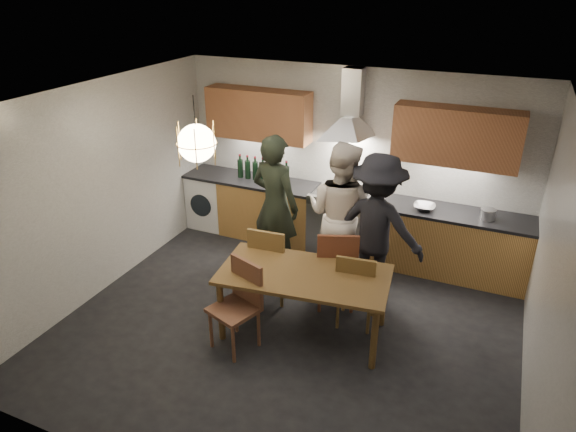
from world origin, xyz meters
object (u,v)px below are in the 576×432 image
at_px(mixing_bowl, 424,207).
at_px(person_right, 377,227).
at_px(dining_table, 304,280).
at_px(stock_pot, 488,214).
at_px(person_mid, 340,214).
at_px(chair_back_left, 270,259).
at_px(wine_bottles, 263,169).
at_px(person_left, 275,205).
at_px(chair_front, 240,299).

bearing_deg(mixing_bowl, person_right, -119.00).
relative_size(dining_table, stock_pot, 10.68).
bearing_deg(person_right, dining_table, 72.01).
bearing_deg(person_mid, chair_back_left, 63.75).
distance_m(dining_table, person_mid, 1.26).
height_order(dining_table, wine_bottles, wine_bottles).
bearing_deg(dining_table, person_left, 120.51).
relative_size(chair_front, wine_bottles, 1.18).
bearing_deg(chair_front, chair_back_left, 113.30).
relative_size(chair_back_left, person_right, 0.55).
distance_m(stock_pot, wine_bottles, 3.17).
bearing_deg(person_left, dining_table, 139.98).
relative_size(dining_table, mixing_bowl, 6.87).
relative_size(person_mid, mixing_bowl, 6.74).
bearing_deg(mixing_bowl, stock_pot, 2.01).
bearing_deg(chair_front, person_left, 120.55).
bearing_deg(chair_back_left, mixing_bowl, -140.00).
xyz_separation_m(chair_front, person_mid, (0.55, 1.68, 0.38)).
distance_m(dining_table, stock_pot, 2.59).
distance_m(chair_back_left, stock_pot, 2.79).
height_order(chair_front, wine_bottles, wine_bottles).
bearing_deg(person_left, chair_back_left, 121.93).
xyz_separation_m(person_left, wine_bottles, (-0.60, 0.86, 0.12)).
distance_m(person_right, stock_pot, 1.46).
bearing_deg(wine_bottles, stock_pot, -1.04).
distance_m(dining_table, chair_back_left, 0.75).
bearing_deg(mixing_bowl, wine_bottles, 177.96).
xyz_separation_m(stock_pot, wine_bottles, (-3.16, 0.06, 0.11)).
distance_m(person_mid, person_right, 0.51).
distance_m(person_left, wine_bottles, 1.05).
bearing_deg(person_mid, dining_table, 100.59).
bearing_deg(person_left, person_mid, -160.29).
height_order(chair_front, mixing_bowl, chair_front).
bearing_deg(stock_pot, person_right, -146.31).
relative_size(dining_table, person_mid, 1.02).
height_order(chair_back_left, person_right, person_right).
relative_size(chair_back_left, person_mid, 0.53).
bearing_deg(person_left, stock_pot, -150.20).
distance_m(mixing_bowl, stock_pot, 0.78).
xyz_separation_m(person_left, stock_pot, (2.57, 0.80, 0.01)).
distance_m(dining_table, person_right, 1.24).
bearing_deg(mixing_bowl, person_mid, -144.53).
bearing_deg(person_mid, person_right, 177.28).
height_order(dining_table, chair_front, chair_front).
distance_m(chair_back_left, chair_front, 0.87).
relative_size(person_left, person_right, 1.04).
xyz_separation_m(dining_table, person_right, (0.49, 1.11, 0.24)).
relative_size(person_right, mixing_bowl, 6.56).
xyz_separation_m(dining_table, wine_bottles, (-1.46, 1.98, 0.39)).
distance_m(chair_front, stock_pot, 3.30).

